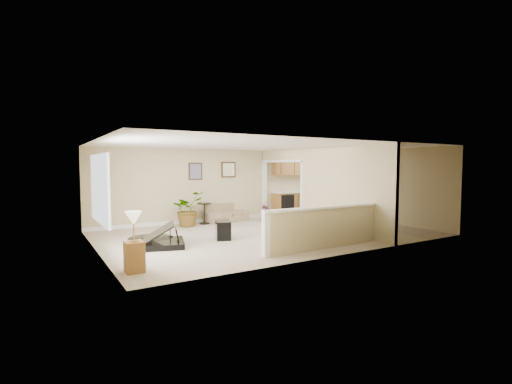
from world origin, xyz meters
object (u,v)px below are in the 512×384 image
piano_bench (223,229)px  piano (153,225)px  small_plant (265,214)px  loveseat (226,213)px  lamp_stand (134,247)px  palm_plant (188,209)px  accent_table (205,211)px

piano_bench → piano: bearing=178.4°
piano → small_plant: piano is taller
piano → loveseat: size_ratio=1.10×
piano_bench → loveseat: loveseat is taller
small_plant → lamp_stand: (-5.51, -4.23, 0.24)m
piano → loveseat: bearing=56.1°
piano_bench → palm_plant: (-0.07, 2.40, 0.31)m
accent_table → palm_plant: 0.69m
piano_bench → loveseat: bearing=62.1°
accent_table → piano: bearing=-133.9°
piano_bench → lamp_stand: lamp_stand is taller
palm_plant → lamp_stand: 5.15m
piano → palm_plant: size_ratio=1.40×
small_plant → lamp_stand: bearing=-142.5°
piano → lamp_stand: bearing=-96.9°
accent_table → lamp_stand: 5.67m
piano_bench → lamp_stand: 3.41m
piano_bench → accent_table: size_ratio=1.04×
piano → lamp_stand: size_ratio=1.61×
small_plant → lamp_stand: lamp_stand is taller
loveseat → lamp_stand: (-4.19, -4.71, 0.16)m
piano → lamp_stand: piano is taller
accent_table → small_plant: size_ratio=1.28×
lamp_stand → piano: bearing=66.0°
accent_table → piano_bench: bearing=-102.7°
piano → accent_table: bearing=63.2°
piano_bench → accent_table: (0.58, 2.59, 0.20)m
palm_plant → lamp_stand: size_ratio=1.15×
piano → small_plant: size_ratio=3.30×
palm_plant → small_plant: bearing=-3.4°
piano → piano_bench: piano is taller
piano_bench → small_plant: small_plant is taller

